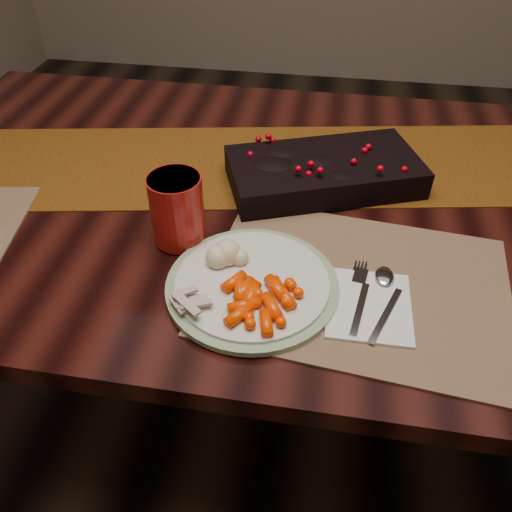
% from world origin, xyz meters
% --- Properties ---
extents(floor, '(5.00, 5.00, 0.00)m').
position_xyz_m(floor, '(0.00, 0.00, 0.00)').
color(floor, black).
rests_on(floor, ground).
extents(dining_table, '(1.80, 1.00, 0.75)m').
position_xyz_m(dining_table, '(0.00, 0.00, 0.38)').
color(dining_table, black).
rests_on(dining_table, floor).
extents(table_runner, '(1.69, 0.63, 0.00)m').
position_xyz_m(table_runner, '(0.02, 0.11, 0.75)').
color(table_runner, black).
rests_on(table_runner, dining_table).
extents(centerpiece, '(0.43, 0.32, 0.08)m').
position_xyz_m(centerpiece, '(0.08, 0.03, 0.79)').
color(centerpiece, black).
rests_on(centerpiece, table_runner).
extents(placemat_main, '(0.52, 0.40, 0.00)m').
position_xyz_m(placemat_main, '(0.15, -0.26, 0.75)').
color(placemat_main, brown).
rests_on(placemat_main, dining_table).
extents(dinner_plate, '(0.34, 0.34, 0.02)m').
position_xyz_m(dinner_plate, '(-0.02, -0.29, 0.76)').
color(dinner_plate, silver).
rests_on(dinner_plate, placemat_main).
extents(baby_carrots, '(0.14, 0.13, 0.02)m').
position_xyz_m(baby_carrots, '(-0.01, -0.35, 0.78)').
color(baby_carrots, '#FF3B00').
rests_on(baby_carrots, dinner_plate).
extents(mashed_potatoes, '(0.09, 0.08, 0.05)m').
position_xyz_m(mashed_potatoes, '(-0.06, -0.24, 0.79)').
color(mashed_potatoes, '#D8C588').
rests_on(mashed_potatoes, dinner_plate).
extents(turkey_shreds, '(0.08, 0.07, 0.02)m').
position_xyz_m(turkey_shreds, '(-0.11, -0.36, 0.78)').
color(turkey_shreds, '#A49992').
rests_on(turkey_shreds, dinner_plate).
extents(napkin, '(0.13, 0.15, 0.01)m').
position_xyz_m(napkin, '(0.17, -0.30, 0.76)').
color(napkin, silver).
rests_on(napkin, placemat_main).
extents(fork, '(0.05, 0.15, 0.00)m').
position_xyz_m(fork, '(0.15, -0.30, 0.76)').
color(fork, silver).
rests_on(fork, napkin).
extents(spoon, '(0.09, 0.16, 0.00)m').
position_xyz_m(spoon, '(0.19, -0.30, 0.76)').
color(spoon, '#B6B6BA').
rests_on(spoon, napkin).
extents(red_cup, '(0.11, 0.11, 0.13)m').
position_xyz_m(red_cup, '(-0.17, -0.19, 0.82)').
color(red_cup, '#9D1611').
rests_on(red_cup, placemat_main).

